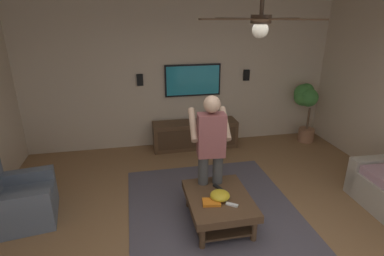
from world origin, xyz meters
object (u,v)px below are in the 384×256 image
potted_plant_tall (305,101)px  book (211,202)px  remote_grey (219,193)px  bowl (220,195)px  remote_black (218,187)px  armchair (18,202)px  media_console (195,135)px  wall_speaker_left (246,75)px  remote_white (232,205)px  vase_round (214,116)px  person_standing (211,147)px  ceiling_fan (260,22)px  coffee_table (219,203)px  wall_speaker_right (140,80)px  tv (193,80)px

potted_plant_tall → book: bearing=132.6°
remote_grey → bowl: bearing=-123.0°
remote_black → book: (-0.33, 0.17, 0.01)m
armchair → media_console: 3.34m
media_console → remote_grey: bearing=-4.6°
potted_plant_tall → wall_speaker_left: wall_speaker_left is taller
remote_white → armchair: bearing=-160.6°
wall_speaker_left → vase_round: bearing=108.6°
vase_round → person_standing: bearing=163.5°
remote_white → ceiling_fan: bearing=10.0°
armchair → person_standing: person_standing is taller
armchair → bowl: armchair is taller
vase_round → ceiling_fan: (-2.73, 0.33, 1.86)m
book → person_standing: bearing=-93.6°
coffee_table → remote_white: remote_white is taller
wall_speaker_right → book: bearing=-166.1°
bowl → book: bearing=117.7°
armchair → tv: tv is taller
bowl → wall_speaker_left: (2.75, -1.35, 0.95)m
wall_speaker_left → media_console: bearing=102.7°
potted_plant_tall → book: potted_plant_tall is taller
remote_black → wall_speaker_right: 2.82m
bowl → remote_grey: size_ratio=1.66×
armchair → remote_grey: (-0.51, -2.58, 0.13)m
remote_grey → vase_round: size_ratio=0.68×
vase_round → wall_speaker_left: wall_speaker_left is taller
armchair → ceiling_fan: 3.71m
ceiling_fan → potted_plant_tall: bearing=-40.9°
wall_speaker_left → ceiling_fan: size_ratio=0.19×
wall_speaker_right → ceiling_fan: (-2.99, -1.09, 1.13)m
armchair → potted_plant_tall: potted_plant_tall is taller
vase_round → remote_black: bearing=166.2°
ceiling_fan → wall_speaker_left: bearing=-19.9°
person_standing → armchair: bearing=90.2°
tv → bowl: tv is taller
armchair → person_standing: size_ratio=0.56×
armchair → book: size_ratio=4.18×
bowl → wall_speaker_right: (2.75, 0.82, 0.94)m
tv → bowl: 2.89m
bowl → remote_black: size_ratio=1.66×
person_standing → potted_plant_tall: (1.96, -2.55, -0.04)m
person_standing → remote_black: 0.55m
armchair → ceiling_fan: bearing=-25.6°
remote_grey → remote_white: bearing=-96.4°
vase_round → ceiling_fan: ceiling_fan is taller
media_console → wall_speaker_right: size_ratio=7.73×
armchair → potted_plant_tall: size_ratio=0.74×
wall_speaker_left → remote_grey: bearing=153.2°
armchair → coffee_table: size_ratio=0.92×
bowl → wall_speaker_right: wall_speaker_right is taller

